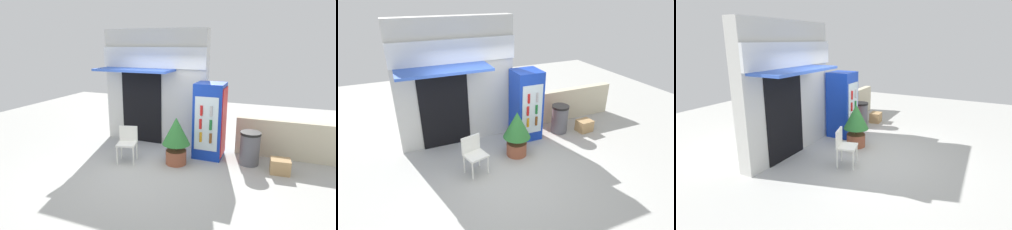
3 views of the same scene
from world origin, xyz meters
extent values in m
plane|color=#B2B2AD|center=(0.00, 0.00, 0.00)|extent=(16.00, 16.00, 0.00)
cube|color=silver|center=(-0.53, 1.74, 1.59)|extent=(2.97, 0.34, 3.17)
cube|color=white|center=(-0.53, 1.53, 2.42)|extent=(2.97, 0.08, 0.55)
cube|color=blue|center=(-0.89, 1.16, 2.11)|extent=(2.08, 0.82, 0.06)
cube|color=black|center=(-0.89, 1.55, 1.03)|extent=(1.20, 0.03, 2.06)
cube|color=#1438B2|center=(1.17, 1.17, 0.93)|extent=(0.70, 0.68, 1.87)
cube|color=silver|center=(1.17, 0.82, 0.93)|extent=(0.56, 0.02, 1.31)
cube|color=red|center=(1.53, 1.17, 0.93)|extent=(0.02, 0.61, 1.68)
cylinder|color=orange|center=(1.05, 0.80, 0.61)|extent=(0.06, 0.06, 0.24)
cylinder|color=brown|center=(1.30, 0.80, 0.61)|extent=(0.06, 0.06, 0.24)
cylinder|color=red|center=(1.04, 0.80, 0.93)|extent=(0.06, 0.06, 0.24)
cylinder|color=#196B2D|center=(1.29, 0.80, 0.93)|extent=(0.06, 0.06, 0.24)
cylinder|color=red|center=(1.06, 0.80, 1.26)|extent=(0.06, 0.06, 0.24)
cylinder|color=#B2B2B7|center=(1.29, 0.80, 1.26)|extent=(0.06, 0.06, 0.24)
cylinder|color=white|center=(-0.71, -0.12, 0.22)|extent=(0.04, 0.04, 0.44)
cylinder|color=white|center=(-0.34, -0.02, 0.22)|extent=(0.04, 0.04, 0.44)
cylinder|color=white|center=(-0.81, 0.23, 0.22)|extent=(0.04, 0.04, 0.44)
cylinder|color=white|center=(-0.43, 0.33, 0.22)|extent=(0.04, 0.04, 0.44)
cube|color=white|center=(-0.57, 0.10, 0.46)|extent=(0.54, 0.51, 0.04)
cube|color=white|center=(-0.62, 0.28, 0.66)|extent=(0.44, 0.15, 0.37)
cylinder|color=#995138|center=(0.56, 0.43, 0.17)|extent=(0.49, 0.49, 0.34)
cylinder|color=brown|center=(0.56, 0.43, 0.42)|extent=(0.05, 0.05, 0.16)
cone|color=#2D7533|center=(0.56, 0.43, 0.82)|extent=(0.66, 0.66, 0.64)
cylinder|color=#595960|center=(2.19, 1.05, 0.37)|extent=(0.45, 0.45, 0.73)
cylinder|color=black|center=(2.19, 1.05, 0.76)|extent=(0.47, 0.47, 0.06)
cube|color=beige|center=(3.08, 1.73, 0.48)|extent=(2.61, 0.22, 0.96)
cube|color=tan|center=(2.87, 0.79, 0.16)|extent=(0.44, 0.37, 0.33)
camera|label=1|loc=(2.62, -5.34, 2.78)|focal=29.59mm
camera|label=2|loc=(-1.92, -4.73, 3.72)|focal=29.19mm
camera|label=3|loc=(-5.56, -2.48, 2.74)|focal=29.05mm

